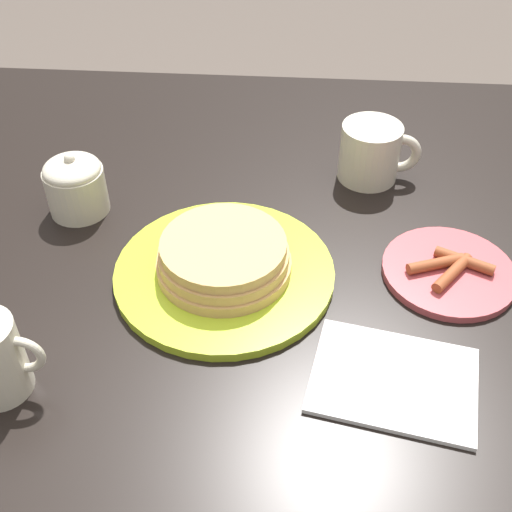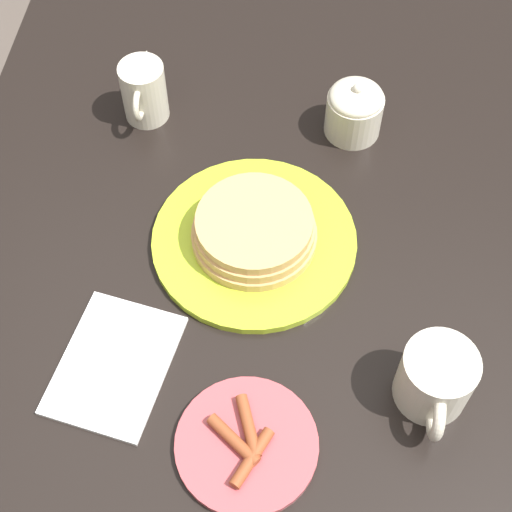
{
  "view_description": "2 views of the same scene",
  "coord_description": "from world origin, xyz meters",
  "px_view_note": "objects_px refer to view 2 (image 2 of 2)",
  "views": [
    {
      "loc": [
        0.05,
        -0.63,
        1.3
      ],
      "look_at": [
        0.0,
        -0.05,
        0.78
      ],
      "focal_mm": 45.0,
      "sensor_mm": 36.0,
      "label": 1
    },
    {
      "loc": [
        0.54,
        0.01,
        1.62
      ],
      "look_at": [
        0.0,
        -0.05,
        0.78
      ],
      "focal_mm": 55.0,
      "sensor_mm": 36.0,
      "label": 2
    }
  ],
  "objects_px": {
    "side_plate_bacon": "(246,444)",
    "napkin": "(115,365)",
    "creamer_pitcher": "(144,90)",
    "pancake_plate": "(254,234)",
    "coffee_mug": "(436,380)",
    "sugar_bowl": "(354,110)"
  },
  "relations": [
    {
      "from": "pancake_plate",
      "to": "napkin",
      "type": "height_order",
      "value": "pancake_plate"
    },
    {
      "from": "coffee_mug",
      "to": "napkin",
      "type": "xyz_separation_m",
      "value": [
        0.0,
        -0.38,
        -0.04
      ]
    },
    {
      "from": "pancake_plate",
      "to": "side_plate_bacon",
      "type": "height_order",
      "value": "pancake_plate"
    },
    {
      "from": "coffee_mug",
      "to": "sugar_bowl",
      "type": "height_order",
      "value": "sugar_bowl"
    },
    {
      "from": "pancake_plate",
      "to": "creamer_pitcher",
      "type": "distance_m",
      "value": 0.28
    },
    {
      "from": "side_plate_bacon",
      "to": "napkin",
      "type": "height_order",
      "value": "side_plate_bacon"
    },
    {
      "from": "pancake_plate",
      "to": "coffee_mug",
      "type": "relative_size",
      "value": 2.31
    },
    {
      "from": "side_plate_bacon",
      "to": "sugar_bowl",
      "type": "distance_m",
      "value": 0.5
    },
    {
      "from": "sugar_bowl",
      "to": "napkin",
      "type": "xyz_separation_m",
      "value": [
        0.41,
        -0.27,
        -0.04
      ]
    },
    {
      "from": "pancake_plate",
      "to": "side_plate_bacon",
      "type": "xyz_separation_m",
      "value": [
        0.28,
        0.02,
        -0.01
      ]
    },
    {
      "from": "creamer_pitcher",
      "to": "napkin",
      "type": "relative_size",
      "value": 0.55
    },
    {
      "from": "side_plate_bacon",
      "to": "napkin",
      "type": "distance_m",
      "value": 0.19
    },
    {
      "from": "pancake_plate",
      "to": "coffee_mug",
      "type": "xyz_separation_m",
      "value": [
        0.19,
        0.23,
        0.02
      ]
    },
    {
      "from": "sugar_bowl",
      "to": "pancake_plate",
      "type": "bearing_deg",
      "value": -29.06
    },
    {
      "from": "coffee_mug",
      "to": "napkin",
      "type": "relative_size",
      "value": 0.61
    },
    {
      "from": "side_plate_bacon",
      "to": "coffee_mug",
      "type": "xyz_separation_m",
      "value": [
        -0.09,
        0.21,
        0.04
      ]
    },
    {
      "from": "side_plate_bacon",
      "to": "napkin",
      "type": "bearing_deg",
      "value": -115.75
    },
    {
      "from": "coffee_mug",
      "to": "creamer_pitcher",
      "type": "bearing_deg",
      "value": -134.34
    },
    {
      "from": "sugar_bowl",
      "to": "side_plate_bacon",
      "type": "bearing_deg",
      "value": -11.17
    },
    {
      "from": "pancake_plate",
      "to": "coffee_mug",
      "type": "bearing_deg",
      "value": 50.26
    },
    {
      "from": "creamer_pitcher",
      "to": "napkin",
      "type": "distance_m",
      "value": 0.41
    },
    {
      "from": "napkin",
      "to": "pancake_plate",
      "type": "bearing_deg",
      "value": 142.89
    }
  ]
}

